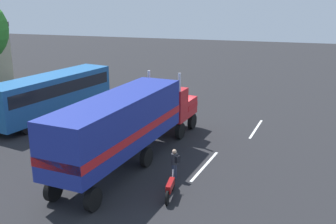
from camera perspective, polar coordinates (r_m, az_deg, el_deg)
The scene contains 7 objects.
ground_plane at distance 28.57m, azimuth 0.63°, elevation -2.59°, with size 120.00×120.00×0.00m, color #232326.
lane_stripe_near at distance 22.83m, azimuth 5.30°, elevation -7.67°, with size 4.40×0.16×0.01m, color silver.
lane_stripe_mid at distance 29.48m, azimuth 12.46°, elevation -2.37°, with size 4.40×0.16×0.01m, color silver.
semi_truck at distance 22.43m, azimuth -5.57°, elevation -1.24°, with size 14.37×4.37×4.50m.
person_bystander at distance 20.92m, azimuth 0.95°, elevation -7.26°, with size 0.39×0.48×1.63m.
parked_bus at distance 32.06m, azimuth -16.18°, elevation 2.71°, with size 11.29×4.87×3.40m.
motorcycle at distance 19.29m, azimuth 0.32°, elevation -10.77°, with size 2.11×0.34×1.12m.
Camera 1 is at (-25.97, -7.46, 9.27)m, focal length 42.65 mm.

